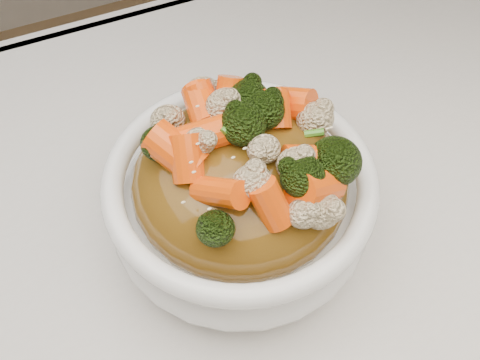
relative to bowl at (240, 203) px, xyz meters
name	(u,v)px	position (x,y,z in m)	size (l,w,h in m)	color
tablecloth	(221,303)	(-0.04, -0.05, -0.06)	(1.20, 0.80, 0.04)	silver
bowl	(240,203)	(0.00, 0.00, 0.00)	(0.22, 0.22, 0.09)	white
sauce_base	(240,182)	(0.00, 0.00, 0.03)	(0.18, 0.18, 0.10)	brown
carrots	(240,129)	(0.00, 0.00, 0.09)	(0.18, 0.18, 0.05)	#F85008
broccoli	(240,130)	(0.00, 0.00, 0.09)	(0.18, 0.18, 0.05)	black
cauliflower	(240,132)	(0.00, 0.00, 0.09)	(0.18, 0.18, 0.04)	beige
scallions	(240,128)	(0.00, 0.00, 0.09)	(0.13, 0.13, 0.02)	#38751B
sesame_seeds	(240,128)	(0.00, 0.00, 0.09)	(0.16, 0.16, 0.01)	beige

